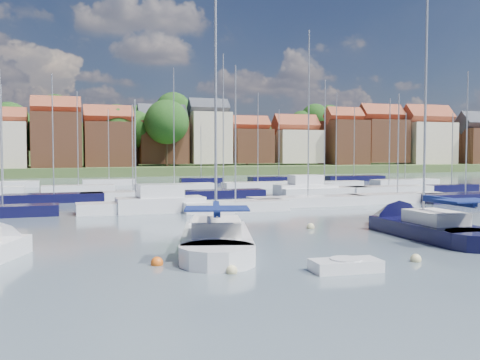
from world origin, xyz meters
name	(u,v)px	position (x,y,z in m)	size (l,w,h in m)	color
ground	(174,193)	(0.00, 40.00, 0.00)	(260.00, 260.00, 0.00)	#485861
sailboat_centre	(216,237)	(-5.22, 4.29, 0.35)	(6.55, 12.95, 16.97)	silver
sailboat_navy	(413,227)	(6.92, 3.85, 0.35)	(3.50, 12.19, 16.75)	black
tender	(346,265)	(-2.09, -3.89, 0.24)	(2.92, 1.51, 0.61)	silver
buoy_b	(232,273)	(-6.61, -2.76, 0.00)	(0.47, 0.47, 0.47)	beige
buoy_c	(157,265)	(-9.17, -0.26, 0.00)	(0.54, 0.54, 0.54)	#D85914
buoy_d	(416,262)	(1.83, -3.21, 0.00)	(0.49, 0.49, 0.49)	beige
buoy_e	(310,229)	(1.98, 7.53, 0.00)	(0.50, 0.50, 0.50)	beige
marina_field	(200,191)	(1.91, 35.15, 0.43)	(79.62, 41.41, 15.93)	silver
far_shore_town	(115,153)	(2.23, 132.67, 4.61)	(212.46, 90.00, 22.27)	#4A582C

